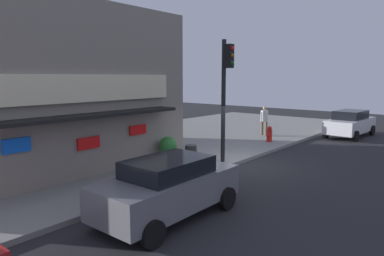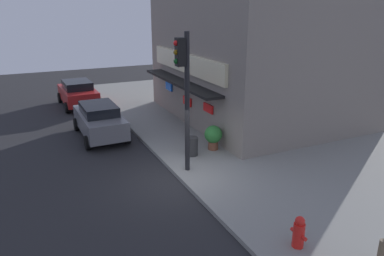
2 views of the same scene
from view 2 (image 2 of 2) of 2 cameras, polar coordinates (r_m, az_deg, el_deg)
The scene contains 9 objects.
ground_plane at distance 13.53m, azimuth -2.10°, elevation -8.02°, with size 52.66×52.66×0.00m, color #232326.
sidewalk at distance 16.49m, azimuth 16.98°, elevation -3.56°, with size 35.11×11.71×0.15m, color gray.
corner_building at distance 20.50m, azimuth 9.99°, elevation 10.49°, with size 10.39×9.15×6.25m.
traffic_light at distance 12.89m, azimuth -1.20°, elevation 6.66°, with size 0.32×0.58×5.06m.
fire_hydrant at distance 10.07m, azimuth 16.19°, elevation -15.22°, with size 0.54×0.30×0.87m.
trash_can at distance 15.10m, azimuth 0.01°, elevation -2.85°, with size 0.48×0.48×0.78m, color #2D2D2D.
potted_plant_by_doorway at distance 15.66m, azimuth 3.31°, elevation -1.21°, with size 0.76×0.76×1.06m.
parked_car_grey at distance 18.09m, azimuth -14.10°, elevation 1.23°, with size 4.17×2.03×1.60m.
parked_car_red at distance 24.17m, azimuth -17.22°, elevation 5.21°, with size 3.97×2.20×1.57m.
Camera 2 is at (11.15, -4.72, 6.04)m, focal length 34.49 mm.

